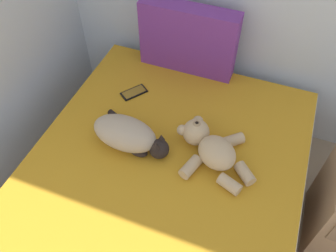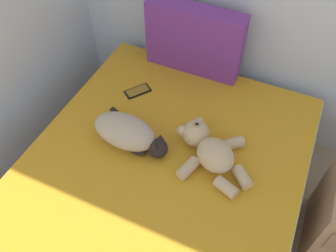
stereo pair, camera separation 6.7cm
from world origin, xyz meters
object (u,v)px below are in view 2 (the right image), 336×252
object	(u,v)px
patterned_cushion	(194,40)
teddy_bear	(209,149)
cat	(128,133)
bed	(149,215)
cell_phone	(138,91)

from	to	relation	value
patterned_cushion	teddy_bear	xyz separation A→B (m)	(0.33, -0.60, -0.14)
patterned_cushion	cat	distance (m)	0.70
teddy_bear	patterned_cushion	bearing A→B (deg)	118.46
patterned_cushion	teddy_bear	world-z (taller)	patterned_cushion
bed	cell_phone	distance (m)	0.71
patterned_cushion	teddy_bear	distance (m)	0.70
cat	teddy_bear	xyz separation A→B (m)	(0.40, 0.08, -0.01)
bed	cell_phone	xyz separation A→B (m)	(-0.34, 0.57, 0.25)
patterned_cushion	teddy_bear	size ratio (longest dim) A/B	1.31
patterned_cushion	cat	size ratio (longest dim) A/B	1.38
teddy_bear	cell_phone	size ratio (longest dim) A/B	2.71
bed	cat	size ratio (longest dim) A/B	4.74
patterned_cushion	cell_phone	size ratio (longest dim) A/B	3.53
bed	cat	bearing A→B (deg)	133.24
bed	teddy_bear	world-z (taller)	teddy_bear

